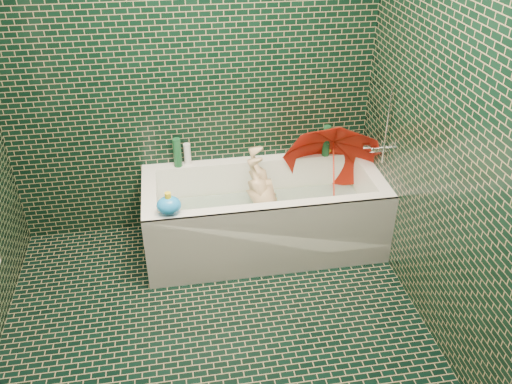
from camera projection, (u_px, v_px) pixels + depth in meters
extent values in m
plane|color=black|center=(219.00, 356.00, 3.18)|extent=(2.80, 2.80, 0.00)
plane|color=black|center=(190.00, 70.00, 3.68)|extent=(2.80, 0.00, 2.80)
plane|color=black|center=(470.00, 150.00, 2.70)|extent=(0.00, 2.80, 2.80)
cube|color=white|center=(263.00, 235.00, 4.06)|extent=(1.70, 0.75, 0.15)
cube|color=white|center=(256.00, 182.00, 4.18)|extent=(1.70, 0.10, 0.40)
cube|color=white|center=(272.00, 231.00, 3.64)|extent=(1.70, 0.10, 0.40)
cube|color=white|center=(369.00, 194.00, 4.03)|extent=(0.10, 0.55, 0.40)
cube|color=white|center=(152.00, 215.00, 3.80)|extent=(0.10, 0.55, 0.40)
cube|color=white|center=(273.00, 243.00, 3.65)|extent=(1.70, 0.02, 0.55)
cube|color=#57CE29|center=(264.00, 226.00, 4.02)|extent=(1.35, 0.47, 0.01)
cube|color=silver|center=(264.00, 210.00, 3.94)|extent=(1.48, 0.53, 0.00)
cylinder|color=silver|center=(379.00, 149.00, 3.83)|extent=(0.14, 0.05, 0.05)
cylinder|color=silver|center=(366.00, 146.00, 3.87)|extent=(0.05, 0.04, 0.04)
cylinder|color=silver|center=(387.00, 126.00, 3.63)|extent=(0.01, 0.01, 0.55)
imported|color=tan|center=(269.00, 210.00, 3.92)|extent=(1.01, 0.59, 0.44)
imported|color=red|center=(334.00, 172.00, 3.90)|extent=(1.03, 1.06, 1.03)
imported|color=white|center=(352.00, 153.00, 4.16)|extent=(0.12, 0.12, 0.25)
imported|color=#3D1D6E|center=(359.00, 153.00, 4.16)|extent=(0.09, 0.09, 0.19)
imported|color=#154C28|center=(355.00, 150.00, 4.20)|extent=(0.16, 0.16, 0.17)
cylinder|color=#154C28|center=(326.00, 141.00, 4.06)|extent=(0.07, 0.07, 0.24)
cylinder|color=silver|center=(356.00, 142.00, 4.11)|extent=(0.06, 0.06, 0.18)
cylinder|color=#154C28|center=(177.00, 153.00, 3.93)|extent=(0.07, 0.07, 0.22)
cylinder|color=white|center=(187.00, 154.00, 3.98)|extent=(0.06, 0.06, 0.16)
ellipsoid|color=yellow|center=(327.00, 149.00, 4.14)|extent=(0.11, 0.10, 0.06)
sphere|color=yellow|center=(332.00, 145.00, 4.11)|extent=(0.04, 0.04, 0.04)
cone|color=orange|center=(335.00, 145.00, 4.11)|extent=(0.02, 0.03, 0.02)
ellipsoid|color=#1B8AF4|center=(169.00, 205.00, 3.42)|extent=(0.19, 0.18, 0.12)
cylinder|color=yellow|center=(168.00, 196.00, 3.38)|extent=(0.04, 0.04, 0.04)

